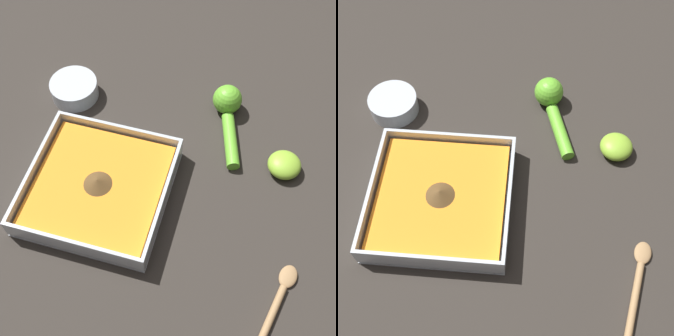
{
  "view_description": "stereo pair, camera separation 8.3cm",
  "coord_description": "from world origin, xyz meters",
  "views": [
    {
      "loc": [
        -0.23,
        0.4,
        0.73
      ],
      "look_at": [
        -0.12,
        -0.02,
        0.02
      ],
      "focal_mm": 50.0,
      "sensor_mm": 36.0,
      "label": 1
    },
    {
      "loc": [
        -0.15,
        0.41,
        0.73
      ],
      "look_at": [
        -0.12,
        -0.02,
        0.02
      ],
      "focal_mm": 50.0,
      "sensor_mm": 36.0,
      "label": 2
    }
  ],
  "objects": [
    {
      "name": "lemon_squeezer",
      "position": [
        -0.19,
        -0.18,
        0.02
      ],
      "size": [
        0.08,
        0.17,
        0.06
      ],
      "rotation": [
        0.0,
        0.0,
        5.01
      ],
      "color": "#6BC633",
      "rests_on": "ground_plane"
    },
    {
      "name": "square_dish",
      "position": [
        -0.01,
        0.05,
        0.02
      ],
      "size": [
        0.24,
        0.24,
        0.05
      ],
      "color": "silver",
      "rests_on": "ground_plane"
    },
    {
      "name": "ground_plane",
      "position": [
        0.0,
        0.0,
        0.0
      ],
      "size": [
        4.0,
        4.0,
        0.0
      ],
      "primitive_type": "plane",
      "color": "#332D28"
    },
    {
      "name": "lemon_half",
      "position": [
        -0.31,
        -0.09,
        0.02
      ],
      "size": [
        0.06,
        0.06,
        0.03
      ],
      "color": "#93CC38",
      "rests_on": "ground_plane"
    },
    {
      "name": "spice_bowl",
      "position": [
        0.12,
        -0.15,
        0.02
      ],
      "size": [
        0.09,
        0.09,
        0.04
      ],
      "color": "silver",
      "rests_on": "ground_plane"
    },
    {
      "name": "wooden_spoon",
      "position": [
        -0.33,
        0.19,
        0.01
      ],
      "size": [
        0.07,
        0.23,
        0.01
      ],
      "rotation": [
        0.0,
        0.0,
        4.48
      ],
      "color": "tan",
      "rests_on": "ground_plane"
    }
  ]
}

